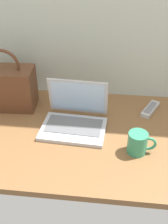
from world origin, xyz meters
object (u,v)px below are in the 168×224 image
(handbag, at_px, (6,87))
(laptop, at_px, (75,118))
(coffee_mug, at_px, (138,143))
(remote_control_far, at_px, (150,109))

(handbag, bearing_deg, laptop, -19.67)
(coffee_mug, relative_size, handbag, 0.38)
(laptop, distance_m, coffee_mug, 0.34)
(laptop, bearing_deg, handbag, 160.33)
(laptop, bearing_deg, coffee_mug, -28.45)
(remote_control_far, relative_size, handbag, 0.50)
(coffee_mug, height_order, handbag, handbag)
(laptop, distance_m, handbag, 0.42)
(coffee_mug, xyz_separation_m, handbag, (-0.69, 0.30, 0.07))
(remote_control_far, bearing_deg, laptop, -156.02)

